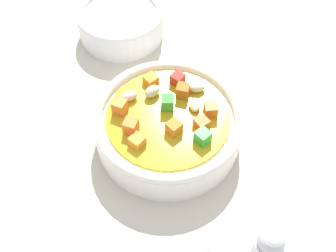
# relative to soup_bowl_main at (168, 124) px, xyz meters

# --- Properties ---
(ground_plane) EXTENTS (1.40, 1.40, 0.02)m
(ground_plane) POSITION_rel_soup_bowl_main_xyz_m (0.00, 0.00, -0.04)
(ground_plane) COLOR #BAB2A0
(soup_bowl_main) EXTENTS (0.20, 0.20, 0.07)m
(soup_bowl_main) POSITION_rel_soup_bowl_main_xyz_m (0.00, 0.00, 0.00)
(soup_bowl_main) COLOR white
(soup_bowl_main) RESTS_ON ground_plane
(side_bowl_small) EXTENTS (0.15, 0.15, 0.05)m
(side_bowl_small) POSITION_rel_soup_bowl_main_xyz_m (-0.11, -0.21, -0.00)
(side_bowl_small) COLOR white
(side_bowl_small) RESTS_ON ground_plane
(pepper_shaker) EXTENTS (0.03, 0.03, 0.09)m
(pepper_shaker) POSITION_rel_soup_bowl_main_xyz_m (0.07, 0.20, 0.02)
(pepper_shaker) COLOR silver
(pepper_shaker) RESTS_ON ground_plane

